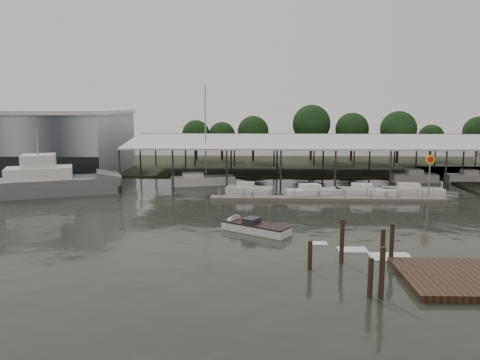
{
  "coord_description": "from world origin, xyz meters",
  "views": [
    {
      "loc": [
        6.39,
        -45.48,
        11.4
      ],
      "look_at": [
        4.53,
        9.48,
        2.5
      ],
      "focal_mm": 35.0,
      "sensor_mm": 36.0,
      "label": 1
    }
  ],
  "objects_px": {
    "grey_trawler": "(49,182)",
    "white_sailboat": "(202,180)",
    "shell_fuel_sign": "(430,168)",
    "speedboat_underway": "(250,227)"
  },
  "relations": [
    {
      "from": "shell_fuel_sign",
      "to": "grey_trawler",
      "type": "bearing_deg",
      "value": 177.0
    },
    {
      "from": "shell_fuel_sign",
      "to": "speedboat_underway",
      "type": "xyz_separation_m",
      "value": [
        -21.05,
        -14.18,
        -3.53
      ]
    },
    {
      "from": "grey_trawler",
      "to": "speedboat_underway",
      "type": "distance_m",
      "value": 30.78
    },
    {
      "from": "grey_trawler",
      "to": "white_sailboat",
      "type": "height_order",
      "value": "white_sailboat"
    },
    {
      "from": "grey_trawler",
      "to": "shell_fuel_sign",
      "type": "bearing_deg",
      "value": -23.69
    },
    {
      "from": "shell_fuel_sign",
      "to": "speedboat_underway",
      "type": "relative_size",
      "value": 0.35
    },
    {
      "from": "grey_trawler",
      "to": "white_sailboat",
      "type": "distance_m",
      "value": 20.25
    },
    {
      "from": "grey_trawler",
      "to": "white_sailboat",
      "type": "bearing_deg",
      "value": 2.4
    },
    {
      "from": "shell_fuel_sign",
      "to": "speedboat_underway",
      "type": "distance_m",
      "value": 25.62
    },
    {
      "from": "white_sailboat",
      "to": "grey_trawler",
      "type": "bearing_deg",
      "value": -171.58
    }
  ]
}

